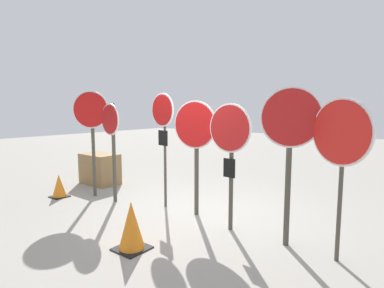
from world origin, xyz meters
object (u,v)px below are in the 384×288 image
at_px(stop_sign_3, 195,135).
at_px(storage_crate, 100,169).
at_px(traffic_cone_0, 59,186).
at_px(stop_sign_4, 230,141).
at_px(stop_sign_1, 112,133).
at_px(traffic_cone_1, 131,226).
at_px(stop_sign_2, 163,122).
at_px(stop_sign_6, 341,141).
at_px(stop_sign_5, 290,135).
at_px(stop_sign_0, 91,121).

relative_size(stop_sign_3, storage_crate, 2.11).
xyz_separation_m(traffic_cone_0, storage_crate, (-0.35, 1.38, 0.15)).
height_order(stop_sign_3, stop_sign_4, stop_sign_3).
height_order(stop_sign_1, stop_sign_4, stop_sign_1).
height_order(traffic_cone_0, traffic_cone_1, traffic_cone_1).
distance_m(stop_sign_4, traffic_cone_0, 4.42).
xyz_separation_m(stop_sign_2, storage_crate, (-2.80, 0.39, -1.38)).
relative_size(traffic_cone_0, storage_crate, 0.51).
xyz_separation_m(stop_sign_1, stop_sign_6, (4.53, 0.17, 0.10)).
bearing_deg(stop_sign_6, traffic_cone_0, -147.32).
relative_size(stop_sign_1, stop_sign_6, 0.99).
relative_size(stop_sign_3, stop_sign_4, 1.03).
height_order(stop_sign_3, traffic_cone_0, stop_sign_3).
bearing_deg(traffic_cone_1, traffic_cone_0, 168.03).
bearing_deg(stop_sign_3, stop_sign_1, -174.37).
bearing_deg(stop_sign_3, traffic_cone_1, -92.88).
xyz_separation_m(stop_sign_1, stop_sign_4, (2.86, 0.21, -0.01)).
height_order(stop_sign_1, storage_crate, stop_sign_1).
bearing_deg(stop_sign_3, stop_sign_5, -13.77).
xyz_separation_m(traffic_cone_0, traffic_cone_1, (3.40, -0.72, 0.09)).
relative_size(stop_sign_3, traffic_cone_0, 4.12).
bearing_deg(stop_sign_1, traffic_cone_1, -24.01).
height_order(stop_sign_0, traffic_cone_1, stop_sign_0).
relative_size(stop_sign_4, stop_sign_6, 0.98).
relative_size(stop_sign_2, traffic_cone_1, 3.31).
bearing_deg(traffic_cone_1, stop_sign_4, 62.36).
height_order(stop_sign_0, stop_sign_5, stop_sign_0).
distance_m(stop_sign_1, traffic_cone_0, 1.91).
height_order(stop_sign_2, stop_sign_4, stop_sign_2).
distance_m(stop_sign_0, storage_crate, 1.86).
bearing_deg(stop_sign_1, stop_sign_3, 20.01).
xyz_separation_m(stop_sign_3, storage_crate, (-3.62, 0.39, -1.15)).
bearing_deg(stop_sign_3, stop_sign_2, 173.52).
bearing_deg(storage_crate, stop_sign_6, -6.03).
height_order(stop_sign_0, stop_sign_1, stop_sign_0).
bearing_deg(traffic_cone_1, storage_crate, 150.78).
xyz_separation_m(stop_sign_0, storage_crate, (-0.94, 0.83, -1.38)).
height_order(stop_sign_0, stop_sign_3, stop_sign_0).
relative_size(stop_sign_2, stop_sign_4, 1.11).
height_order(stop_sign_5, traffic_cone_0, stop_sign_5).
distance_m(stop_sign_1, stop_sign_3, 2.01).
bearing_deg(stop_sign_6, traffic_cone_1, -123.89).
bearing_deg(stop_sign_0, stop_sign_5, -29.52).
bearing_deg(stop_sign_1, stop_sign_4, 11.49).
distance_m(stop_sign_1, storage_crate, 2.17).
relative_size(stop_sign_0, stop_sign_6, 1.12).
distance_m(stop_sign_2, traffic_cone_1, 2.42).
bearing_deg(stop_sign_5, traffic_cone_1, -167.39).
distance_m(stop_sign_0, stop_sign_2, 1.91).
height_order(stop_sign_3, storage_crate, stop_sign_3).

